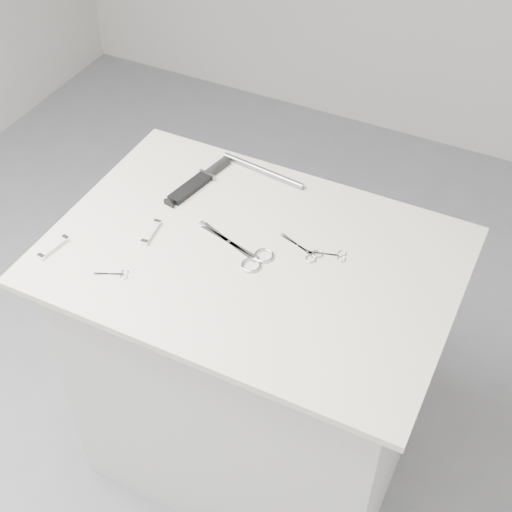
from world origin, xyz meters
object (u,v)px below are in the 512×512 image
at_px(embroidery_scissors_a, 307,252).
at_px(tiny_scissors, 116,274).
at_px(large_shears, 247,254).
at_px(embroidery_scissors_b, 333,255).
at_px(pocket_knife_a, 151,232).
at_px(metal_rail, 263,171).
at_px(pocket_knife_b, 54,247).
at_px(plinth, 253,369).
at_px(sheathed_knife, 202,178).

height_order(embroidery_scissors_a, tiny_scissors, same).
distance_m(large_shears, embroidery_scissors_b, 0.21).
height_order(large_shears, pocket_knife_a, pocket_knife_a).
xyz_separation_m(embroidery_scissors_a, metal_rail, (-0.23, 0.24, 0.01)).
distance_m(large_shears, embroidery_scissors_a, 0.15).
distance_m(pocket_knife_b, metal_rail, 0.60).
bearing_deg(metal_rail, plinth, -68.92).
xyz_separation_m(embroidery_scissors_a, tiny_scissors, (-0.38, -0.27, -0.00)).
distance_m(embroidery_scissors_a, sheathed_knife, 0.39).
height_order(plinth, sheathed_knife, sheathed_knife).
distance_m(plinth, large_shears, 0.47).
distance_m(embroidery_scissors_a, pocket_knife_a, 0.39).
relative_size(plinth, sheathed_knife, 3.94).
distance_m(pocket_knife_a, pocket_knife_b, 0.24).
relative_size(tiny_scissors, pocket_knife_a, 0.88).
bearing_deg(large_shears, metal_rail, 126.14).
bearing_deg(metal_rail, pocket_knife_b, -123.37).
bearing_deg(large_shears, pocket_knife_a, -153.96).
bearing_deg(sheathed_knife, embroidery_scissors_b, -93.35).
distance_m(embroidery_scissors_a, tiny_scissors, 0.46).
distance_m(sheathed_knife, pocket_knife_a, 0.24).
relative_size(embroidery_scissors_a, pocket_knife_b, 1.32).
distance_m(tiny_scissors, metal_rail, 0.53).
relative_size(pocket_knife_b, metal_rail, 0.36).
xyz_separation_m(embroidery_scissors_b, metal_rail, (-0.30, 0.22, 0.01)).
bearing_deg(embroidery_scissors_b, plinth, -171.85).
height_order(large_shears, embroidery_scissors_b, large_shears).
xyz_separation_m(large_shears, metal_rail, (-0.11, 0.31, 0.01)).
distance_m(sheathed_knife, metal_rail, 0.17).
bearing_deg(pocket_knife_a, pocket_knife_b, 121.67).
height_order(plinth, tiny_scissors, tiny_scissors).
relative_size(plinth, metal_rail, 3.49).
bearing_deg(sheathed_knife, pocket_knife_a, -171.14).
bearing_deg(pocket_knife_a, embroidery_scissors_b, -81.53).
bearing_deg(tiny_scissors, plinth, 14.40).
xyz_separation_m(tiny_scissors, sheathed_knife, (0.01, 0.40, 0.01)).
distance_m(plinth, metal_rail, 0.58).
height_order(embroidery_scissors_b, pocket_knife_b, pocket_knife_b).
height_order(embroidery_scissors_a, embroidery_scissors_b, same).
height_order(plinth, pocket_knife_b, pocket_knife_b).
relative_size(embroidery_scissors_b, metal_rail, 0.38).
bearing_deg(large_shears, pocket_knife_b, -139.08).
height_order(embroidery_scissors_a, pocket_knife_b, pocket_knife_b).
height_order(pocket_knife_b, metal_rail, metal_rail).
height_order(embroidery_scissors_b, tiny_scissors, same).
height_order(tiny_scissors, pocket_knife_a, pocket_knife_a).
relative_size(pocket_knife_a, pocket_knife_b, 0.97).
bearing_deg(sheathed_knife, plinth, -116.72).
relative_size(sheathed_knife, pocket_knife_a, 2.52).
relative_size(sheathed_knife, metal_rail, 0.89).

